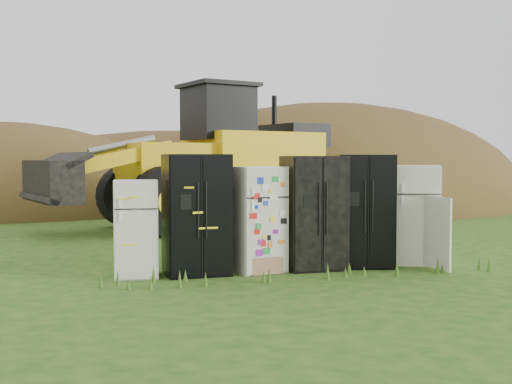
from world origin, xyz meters
TOP-DOWN VIEW (x-y plane):
  - ground at (0.00, 0.00)m, footprint 120.00×120.00m
  - fridge_leftmost at (-2.53, 0.03)m, footprint 0.73×0.71m
  - fridge_black_side at (-1.56, -0.01)m, footprint 1.05×0.84m
  - fridge_sticker at (-0.52, -0.03)m, footprint 0.89×0.84m
  - fridge_dark_mid at (0.47, -0.04)m, footprint 0.99×0.81m
  - fridge_black_right at (1.40, -0.02)m, footprint 1.13×1.01m
  - fridge_open_door at (2.42, 0.04)m, footprint 0.99×0.95m
  - wheel_loader at (-0.64, 6.72)m, footprint 8.73×5.42m
  - dirt_mound_right at (5.99, 12.82)m, footprint 15.99×11.73m
  - dirt_mound_back at (0.98, 18.89)m, footprint 19.07×12.72m

SIDE VIEW (x-z plane):
  - ground at x=0.00m, z-range 0.00..0.00m
  - dirt_mound_right at x=5.99m, z-range -4.03..4.03m
  - dirt_mound_back at x=0.98m, z-range -3.17..3.17m
  - fridge_leftmost at x=-2.53m, z-range 0.00..1.55m
  - fridge_sticker at x=-0.52m, z-range 0.00..1.76m
  - fridge_open_door at x=2.42m, z-range 0.00..1.77m
  - fridge_dark_mid at x=0.47m, z-range 0.00..1.94m
  - fridge_black_right at x=1.40m, z-range 0.00..1.96m
  - fridge_black_side at x=-1.56m, z-range 0.00..1.96m
  - wheel_loader at x=-0.64m, z-range 0.00..3.94m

